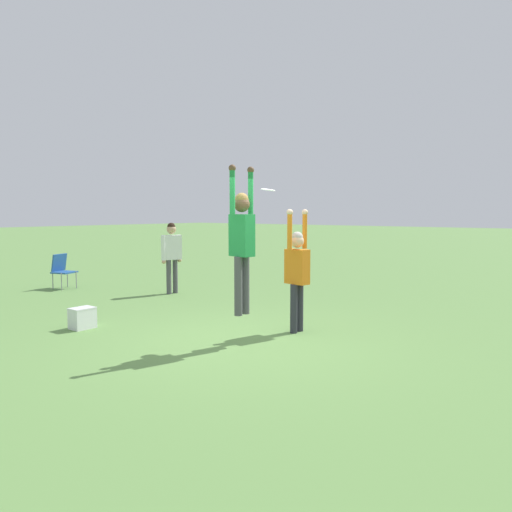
% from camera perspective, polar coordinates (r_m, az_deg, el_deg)
% --- Properties ---
extents(ground_plane, '(120.00, 120.00, 0.00)m').
position_cam_1_polar(ground_plane, '(7.82, -1.79, -9.80)').
color(ground_plane, '#608C47').
extents(person_jumping, '(0.52, 0.40, 2.21)m').
position_cam_1_polar(person_jumping, '(7.37, -1.63, 2.31)').
color(person_jumping, '#4C4C51').
rests_on(person_jumping, ground_plane).
extents(person_defending, '(0.55, 0.43, 2.05)m').
position_cam_1_polar(person_defending, '(8.29, 4.72, -1.35)').
color(person_defending, '#2D2D38').
rests_on(person_defending, ground_plane).
extents(frisbee, '(0.23, 0.23, 0.05)m').
position_cam_1_polar(frisbee, '(7.94, 1.39, 7.58)').
color(frisbee, white).
extents(camping_chair_0, '(0.62, 0.67, 0.90)m').
position_cam_1_polar(camping_chair_0, '(14.02, -21.29, -1.31)').
color(camping_chair_0, gray).
rests_on(camping_chair_0, ground_plane).
extents(person_spectator_near, '(0.62, 0.37, 1.74)m').
position_cam_1_polar(person_spectator_near, '(12.36, -9.62, 0.59)').
color(person_spectator_near, '#4C4C51').
rests_on(person_spectator_near, ground_plane).
extents(cooler_box, '(0.40, 0.30, 0.36)m').
position_cam_1_polar(cooler_box, '(9.16, -19.23, -6.71)').
color(cooler_box, white).
rests_on(cooler_box, ground_plane).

